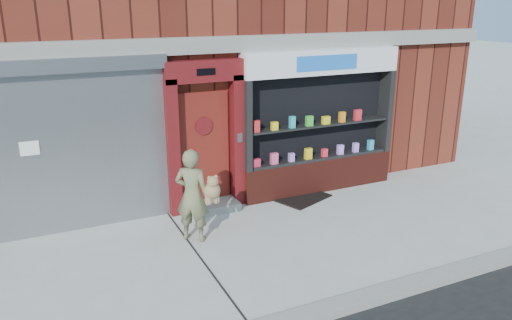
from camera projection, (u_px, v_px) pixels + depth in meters
ground at (285, 239)px, 8.60m from camera, size 80.00×80.00×0.00m
curb at (361, 300)px, 6.72m from camera, size 60.00×0.30×0.12m
shutter_bay at (79, 135)px, 8.53m from camera, size 3.10×0.30×3.04m
red_door_bay at (205, 137)px, 9.46m from camera, size 1.52×0.58×2.90m
pharmacy_bay at (319, 128)px, 10.45m from camera, size 3.50×0.41×3.00m
woman at (194, 195)px, 8.34m from camera, size 0.80×0.67×1.62m
doormat at (302, 198)px, 10.36m from camera, size 1.28×1.10×0.03m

